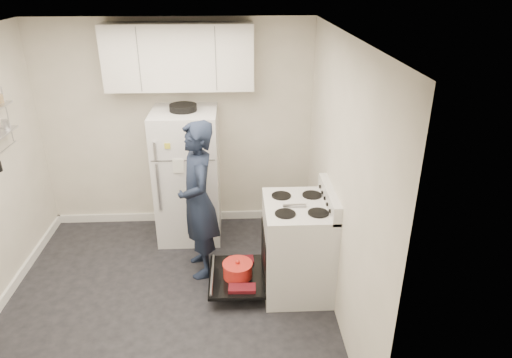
{
  "coord_description": "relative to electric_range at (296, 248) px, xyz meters",
  "views": [
    {
      "loc": [
        0.69,
        -3.61,
        2.96
      ],
      "look_at": [
        0.89,
        0.52,
        1.05
      ],
      "focal_mm": 32.0,
      "sensor_mm": 36.0,
      "label": 1
    }
  ],
  "objects": [
    {
      "name": "room",
      "position": [
        -1.29,
        -0.12,
        0.74
      ],
      "size": [
        3.21,
        3.21,
        2.51
      ],
      "color": "black",
      "rests_on": "ground"
    },
    {
      "name": "electric_range",
      "position": [
        0.0,
        0.0,
        0.0
      ],
      "size": [
        0.66,
        0.76,
        1.1
      ],
      "color": "silver",
      "rests_on": "ground"
    },
    {
      "name": "open_oven_door",
      "position": [
        -0.58,
        -0.01,
        -0.28
      ],
      "size": [
        0.55,
        0.7,
        0.23
      ],
      "color": "black",
      "rests_on": "ground"
    },
    {
      "name": "refrigerator",
      "position": [
        -1.14,
        1.1,
        0.32
      ],
      "size": [
        0.72,
        0.74,
        1.62
      ],
      "color": "silver",
      "rests_on": "ground"
    },
    {
      "name": "upper_cabinets",
      "position": [
        -1.16,
        1.28,
        1.63
      ],
      "size": [
        1.6,
        0.33,
        0.7
      ],
      "primitive_type": "cube",
      "color": "silver",
      "rests_on": "room"
    },
    {
      "name": "person",
      "position": [
        -0.96,
        0.35,
        0.37
      ],
      "size": [
        0.53,
        0.68,
        1.67
      ],
      "primitive_type": "imported",
      "rotation": [
        0.0,
        0.0,
        -1.34
      ],
      "color": "#161E32",
      "rests_on": "ground"
    }
  ]
}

